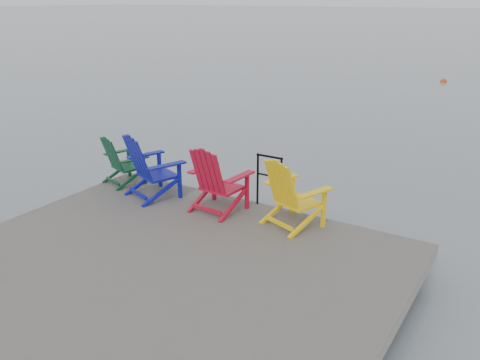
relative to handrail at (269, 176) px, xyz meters
The scene contains 8 objects.
ground 2.67m from the handrail, 95.83° to the right, with size 400.00×400.00×0.00m, color slate.
dock 2.56m from the handrail, 95.83° to the right, with size 6.00×5.00×1.40m.
handrail is the anchor object (origin of this frame).
chair_green 2.93m from the handrail, behind, with size 0.87×0.83×0.93m.
chair_blue 2.10m from the handrail, 160.49° to the right, with size 1.10×1.05×1.14m.
chair_red 0.89m from the handrail, 136.11° to the right, with size 0.93×0.87×1.11m.
chair_yellow 0.81m from the handrail, 36.69° to the right, with size 1.04×1.00×1.09m.
buoy_a 18.85m from the handrail, 92.58° to the left, with size 0.32×0.32×0.32m, color #BD3D0B.
Camera 1 is at (4.02, -4.52, 3.84)m, focal length 38.00 mm.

